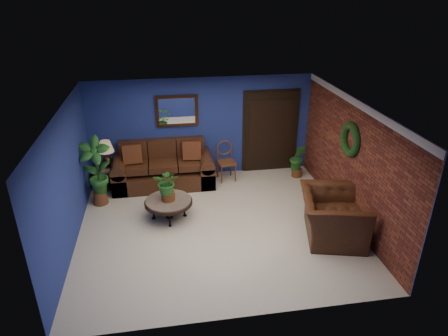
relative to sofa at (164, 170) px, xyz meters
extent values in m
plane|color=beige|center=(1.01, -2.09, -0.35)|extent=(5.50, 5.50, 0.00)
cube|color=navy|center=(1.01, 0.41, 0.90)|extent=(5.50, 0.04, 2.50)
cube|color=navy|center=(-1.74, -2.09, 0.90)|extent=(0.04, 5.00, 2.50)
cube|color=brown|center=(3.76, -2.09, 0.90)|extent=(0.04, 5.00, 2.50)
cube|color=silver|center=(1.01, -2.09, 2.15)|extent=(5.50, 5.00, 0.02)
cube|color=white|center=(3.73, -2.09, 2.08)|extent=(0.03, 5.00, 0.14)
cube|color=#3E2210|center=(0.41, 0.37, 1.37)|extent=(1.02, 0.06, 0.77)
cube|color=black|center=(2.76, 0.38, 0.70)|extent=(1.44, 0.06, 2.18)
torus|color=black|center=(3.70, -2.04, 1.35)|extent=(0.16, 0.72, 0.72)
cube|color=#422313|center=(0.00, -0.09, -0.16)|extent=(2.41, 1.04, 0.39)
cube|color=#422313|center=(0.00, 0.29, 0.20)|extent=(2.06, 0.28, 0.98)
cube|color=#422313|center=(-0.69, -0.16, 0.21)|extent=(0.66, 0.71, 0.15)
cube|color=#422313|center=(0.00, -0.16, 0.21)|extent=(0.66, 0.71, 0.15)
cube|color=#422313|center=(0.69, -0.16, 0.21)|extent=(0.66, 0.71, 0.15)
cube|color=#422313|center=(-1.03, -0.09, -0.08)|extent=(0.35, 1.04, 0.55)
cube|color=#422313|center=(1.03, -0.09, -0.08)|extent=(0.35, 1.04, 0.55)
cube|color=#5C2D17|center=(-0.70, -0.11, 0.51)|extent=(0.44, 0.13, 0.44)
cube|color=#5C2D17|center=(0.70, -0.11, 0.51)|extent=(0.44, 0.13, 0.44)
cylinder|color=#524D47|center=(0.06, -1.63, 0.05)|extent=(0.95, 0.95, 0.05)
cylinder|color=black|center=(0.06, -1.63, 0.02)|extent=(1.00, 1.00, 0.05)
cylinder|color=black|center=(0.06, -1.63, -0.16)|extent=(0.14, 0.14, 0.38)
cube|color=#524D47|center=(-1.29, -0.04, 0.18)|extent=(0.58, 0.58, 0.05)
cube|color=black|center=(-1.29, -0.04, 0.14)|extent=(0.62, 0.62, 0.04)
cube|color=black|center=(-1.29, -0.04, -0.23)|extent=(0.52, 0.52, 0.03)
cylinder|color=black|center=(-1.53, -0.28, -0.09)|extent=(0.03, 0.03, 0.54)
cylinder|color=black|center=(-1.05, -0.28, -0.09)|extent=(0.03, 0.03, 0.54)
cylinder|color=black|center=(-1.53, 0.20, -0.09)|extent=(0.03, 0.03, 0.54)
cylinder|color=black|center=(-1.05, 0.20, -0.09)|extent=(0.03, 0.03, 0.54)
cylinder|color=#3E2210|center=(-1.29, -0.04, 0.23)|extent=(0.23, 0.23, 0.05)
sphere|color=#3E2210|center=(-1.29, -0.04, 0.34)|extent=(0.21, 0.21, 0.21)
cylinder|color=#3E2210|center=(-1.29, -0.04, 0.51)|extent=(0.02, 0.02, 0.26)
cone|color=#977F56|center=(-1.29, -0.04, 0.70)|extent=(0.38, 0.38, 0.26)
cube|color=brown|center=(1.55, -0.04, 0.11)|extent=(0.47, 0.47, 0.04)
torus|color=brown|center=(1.53, 0.15, 0.43)|extent=(0.40, 0.09, 0.39)
cylinder|color=brown|center=(1.40, -0.24, -0.13)|extent=(0.03, 0.03, 0.44)
cylinder|color=brown|center=(1.75, -0.19, -0.13)|extent=(0.03, 0.03, 0.44)
cylinder|color=brown|center=(1.35, 0.11, -0.13)|extent=(0.03, 0.03, 0.44)
cylinder|color=brown|center=(1.70, 0.16, -0.13)|extent=(0.03, 0.03, 0.44)
imported|color=#422313|center=(3.16, -2.79, 0.09)|extent=(1.50, 1.63, 0.89)
cylinder|color=brown|center=(0.06, -1.63, 0.17)|extent=(0.28, 0.28, 0.18)
imported|color=#1C4B17|center=(0.06, -1.63, 0.49)|extent=(0.61, 0.56, 0.57)
cylinder|color=brown|center=(3.36, -0.15, -0.25)|extent=(0.26, 0.26, 0.20)
imported|color=#1C4B17|center=(3.36, -0.15, 0.16)|extent=(0.47, 0.42, 0.72)
cylinder|color=brown|center=(-1.44, -0.77, -0.20)|extent=(0.34, 0.34, 0.30)
imported|color=#1C4B17|center=(-1.44, -0.77, 0.55)|extent=(0.73, 0.53, 1.32)
camera|label=1|loc=(0.05, -8.93, 4.19)|focal=32.00mm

